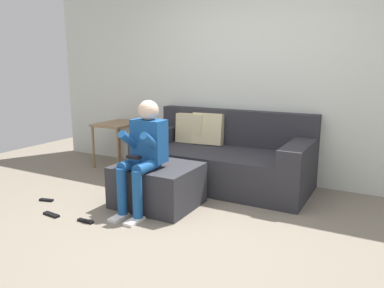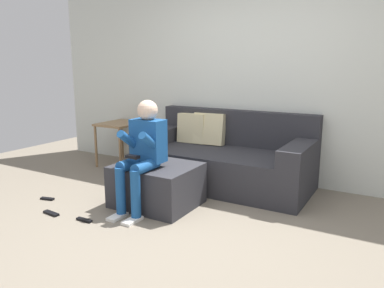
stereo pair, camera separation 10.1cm
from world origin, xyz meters
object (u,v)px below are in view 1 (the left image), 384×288
Objects in this scene: remote_near_ottoman at (86,221)px; remote_under_side_table at (46,200)px; side_table at (118,129)px; ottoman at (158,185)px; couch_sectional at (223,159)px; remote_by_storage_bin at (51,215)px; person_seated at (144,149)px.

remote_near_ottoman and remote_under_side_table have the same top height.
remote_near_ottoman is at bearing -59.41° from side_table.
remote_under_side_table is at bearing -80.16° from side_table.
ottoman reaches higher than remote_near_ottoman.
couch_sectional is 1.72m from side_table.
side_table reaches higher than remote_by_storage_bin.
person_seated is 7.18× the size of remote_under_side_table.
person_seated reaches higher than remote_by_storage_bin.
ottoman is at bearing -107.44° from couch_sectional.
ottoman is 4.14× the size of remote_by_storage_bin.
side_table is at bearing 142.43° from ottoman.
side_table is at bearing 137.47° from person_seated.
ottoman is (-0.31, -0.98, -0.10)m from couch_sectional.
couch_sectional is at bearing 73.62° from person_seated.
person_seated is at bearing 57.73° from remote_near_ottoman.
person_seated is 6.43× the size of remote_near_ottoman.
remote_under_side_table is (-0.37, 0.26, 0.00)m from remote_by_storage_bin.
remote_under_side_table is (-1.43, -1.46, -0.30)m from couch_sectional.
side_table is 1.67m from remote_under_side_table.
ottoman is at bearing 79.63° from person_seated.
couch_sectional reaches higher than ottoman.
ottoman reaches higher than remote_by_storage_bin.
ottoman is at bearing 62.46° from remote_near_ottoman.
ottoman is 4.73× the size of remote_near_ottoman.
person_seated is at bearing -100.37° from ottoman.
couch_sectional is 2.55× the size of ottoman.
remote_by_storage_bin is (0.64, -1.82, -0.53)m from side_table.
person_seated reaches higher than side_table.
remote_under_side_table is at bearing -134.40° from couch_sectional.
remote_by_storage_bin is (-0.75, -0.74, -0.21)m from ottoman.
couch_sectional is at bearing 63.58° from remote_by_storage_bin.
remote_under_side_table is at bearing -164.23° from person_seated.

